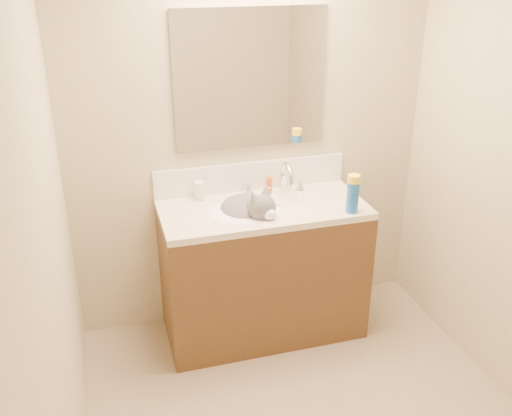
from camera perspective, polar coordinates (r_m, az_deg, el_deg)
room_shell at (r=2.22m, az=8.18°, el=4.86°), size 2.24×2.54×2.52m
vanity_cabinet at (r=3.52m, az=0.72°, el=-6.53°), size 1.20×0.55×0.82m
counter_slab at (r=3.32m, az=0.75°, el=-0.16°), size 1.20×0.55×0.04m
basin at (r=3.28m, az=-1.10°, el=-1.41°), size 0.45×0.36×0.14m
faucet at (r=3.44m, az=2.97°, el=2.71°), size 0.28×0.20×0.21m
cat at (r=3.29m, az=-0.80°, el=-0.52°), size 0.43×0.46×0.33m
backsplash at (r=3.50m, az=-0.49°, el=3.21°), size 1.20×0.02×0.18m
mirror at (r=3.33m, az=-0.52°, el=12.69°), size 0.90×0.02×0.80m
pill_bottle at (r=3.39m, az=-5.69°, el=1.71°), size 0.07×0.07×0.12m
pill_label at (r=3.39m, az=-5.68°, el=1.51°), size 0.06×0.06×0.04m
silver_jar at (r=3.48m, az=-0.78°, el=1.91°), size 0.05×0.05×0.05m
amber_bottle at (r=3.48m, az=1.34°, el=2.32°), size 0.05×0.05×0.10m
toothbrush at (r=3.35m, az=1.32°, el=0.56°), size 0.10×0.13×0.01m
toothbrush_head at (r=3.35m, az=1.32°, el=0.60°), size 0.03×0.03×0.02m
spray_can at (r=3.25m, az=9.63°, el=1.15°), size 0.07×0.07×0.19m
spray_cap at (r=3.21m, az=9.76°, el=2.90°), size 0.07×0.07×0.04m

